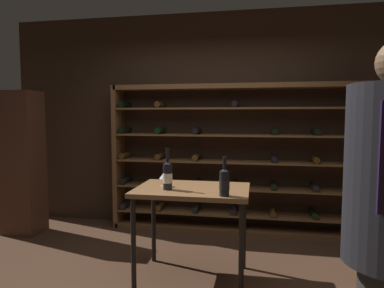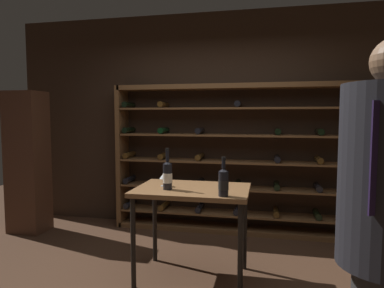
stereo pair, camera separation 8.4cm
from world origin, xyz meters
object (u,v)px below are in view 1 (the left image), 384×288
object	(u,v)px
wine_rack	(233,160)
wine_bottle_gold_foil	(168,175)
wine_bottle_green_slim	(224,182)
display_cabinet	(23,163)
wine_glass_stemmed_right	(164,176)
tasting_table	(192,198)

from	to	relation	value
wine_rack	wine_bottle_gold_foil	xyz separation A→B (m)	(-0.48, -1.47, 0.04)
wine_rack	wine_bottle_green_slim	bearing A→B (deg)	-88.72
wine_rack	display_cabinet	size ratio (longest dim) A/B	1.77
wine_rack	wine_glass_stemmed_right	world-z (taller)	wine_rack
wine_rack	wine_bottle_green_slim	xyz separation A→B (m)	(0.04, -1.62, 0.03)
wine_bottle_gold_foil	wine_glass_stemmed_right	xyz separation A→B (m)	(-0.07, 0.13, -0.04)
wine_bottle_green_slim	tasting_table	bearing A→B (deg)	139.81
wine_bottle_gold_foil	wine_bottle_green_slim	bearing A→B (deg)	-16.72
display_cabinet	wine_glass_stemmed_right	size ratio (longest dim) A/B	14.12
wine_rack	tasting_table	size ratio (longest dim) A/B	3.15
wine_rack	tasting_table	bearing A→B (deg)	-101.52
wine_rack	wine_bottle_green_slim	size ratio (longest dim) A/B	9.99
tasting_table	wine_glass_stemmed_right	size ratio (longest dim) A/B	7.94
wine_rack	wine_glass_stemmed_right	xyz separation A→B (m)	(-0.54, -1.34, 0.01)
wine_rack	wine_bottle_green_slim	world-z (taller)	wine_rack
wine_bottle_gold_foil	wine_bottle_green_slim	xyz separation A→B (m)	(0.51, -0.15, -0.01)
display_cabinet	wine_bottle_gold_foil	bearing A→B (deg)	-23.80
wine_glass_stemmed_right	wine_bottle_gold_foil	bearing A→B (deg)	-61.66
tasting_table	wine_bottle_gold_foil	world-z (taller)	wine_bottle_gold_foil
tasting_table	wine_glass_stemmed_right	distance (m)	0.33
wine_bottle_green_slim	wine_glass_stemmed_right	world-z (taller)	wine_bottle_green_slim
tasting_table	wine_glass_stemmed_right	xyz separation A→B (m)	(-0.27, 0.02, 0.19)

